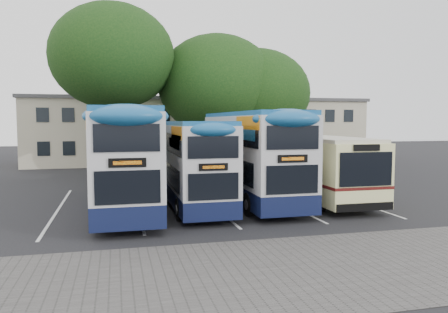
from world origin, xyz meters
TOP-DOWN VIEW (x-y plane):
  - ground at (0.00, 0.00)m, footprint 120.00×120.00m
  - paving_strip at (-2.00, -5.00)m, footprint 40.00×6.00m
  - bay_lines at (-3.75, 5.00)m, footprint 14.12×11.00m
  - depot_building at (0.00, 26.99)m, footprint 32.40×8.40m
  - lamp_post at (6.00, 19.97)m, footprint 0.25×1.05m
  - tree_left at (-8.29, 16.25)m, footprint 8.68×8.68m
  - tree_mid at (-0.56, 17.24)m, footprint 9.06×9.06m
  - tree_right at (2.75, 17.32)m, footprint 8.24×8.24m
  - bus_dd_left at (-7.81, 4.45)m, footprint 2.62×10.83m
  - bus_dd_mid at (-4.71, 4.65)m, footprint 2.32×9.56m
  - bus_dd_right at (-1.64, 5.08)m, footprint 2.57×10.60m
  - bus_single at (1.67, 5.48)m, footprint 2.74×10.78m

SIDE VIEW (x-z plane):
  - ground at x=0.00m, z-range 0.00..0.00m
  - paving_strip at x=-2.00m, z-range 0.00..0.01m
  - bay_lines at x=-3.75m, z-range 0.00..0.01m
  - bus_single at x=1.67m, z-range 0.21..3.43m
  - bus_dd_mid at x=-4.71m, z-range 0.20..4.18m
  - bus_dd_right at x=-1.64m, z-range 0.22..4.64m
  - bus_dd_left at x=-7.81m, z-range 0.23..4.74m
  - depot_building at x=0.00m, z-range 0.05..6.25m
  - lamp_post at x=6.00m, z-range 0.55..9.61m
  - tree_right at x=2.75m, z-range 1.31..10.95m
  - tree_mid at x=-0.56m, z-range 1.44..12.03m
  - tree_left at x=-8.29m, z-range 2.39..14.57m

